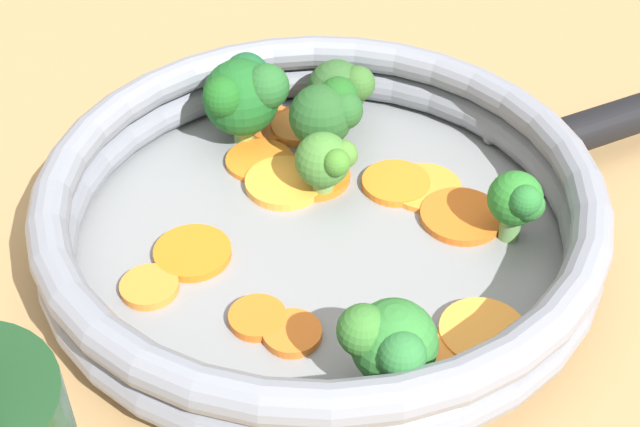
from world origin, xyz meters
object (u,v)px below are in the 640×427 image
carrot_slice_9 (259,161)px  broccoli_floret_0 (326,161)px  skillet (320,240)px  carrot_slice_4 (149,287)px  carrot_slice_10 (193,253)px  broccoli_floret_2 (244,93)px  carrot_slice_3 (396,183)px  broccoli_floret_3 (390,343)px  carrot_slice_1 (285,183)px  broccoli_floret_1 (341,90)px  carrot_slice_2 (292,333)px  carrot_slice_6 (415,359)px  carrot_slice_0 (274,124)px  carrot_slice_5 (483,333)px  broccoli_floret_5 (327,113)px  carrot_slice_11 (425,188)px  broccoli_floret_4 (518,201)px  carrot_slice_8 (461,216)px  carrot_slice_12 (312,176)px  carrot_slice_7 (257,318)px  carrot_slice_13 (299,128)px

carrot_slice_9 → broccoli_floret_0: 0.06m
skillet → carrot_slice_4: size_ratio=9.30×
carrot_slice_10 → broccoli_floret_2: size_ratio=0.71×
carrot_slice_3 → broccoli_floret_3: broccoli_floret_3 is taller
carrot_slice_1 → broccoli_floret_1: size_ratio=1.08×
broccoli_floret_1 → carrot_slice_2: bearing=102.5°
carrot_slice_6 → carrot_slice_0: bearing=-48.1°
carrot_slice_2 → carrot_slice_5: size_ratio=0.68×
skillet → broccoli_floret_5: broccoli_floret_5 is taller
carrot_slice_0 → carrot_slice_1: size_ratio=0.81×
carrot_slice_11 → skillet: bearing=52.9°
carrot_slice_11 → broccoli_floret_4: 0.07m
carrot_slice_8 → carrot_slice_9: same height
carrot_slice_4 → carrot_slice_12: 0.13m
skillet → broccoli_floret_2: (0.08, -0.07, 0.04)m
carrot_slice_7 → carrot_slice_9: size_ratio=0.70×
carrot_slice_2 → carrot_slice_4: size_ratio=0.96×
carrot_slice_1 → carrot_slice_3: 0.07m
carrot_slice_5 → broccoli_floret_0: bearing=-34.5°
broccoli_floret_4 → carrot_slice_1: bearing=0.3°
carrot_slice_4 → carrot_slice_5: (-0.17, -0.03, 0.00)m
carrot_slice_0 → carrot_slice_9: (-0.01, 0.04, -0.00)m
carrot_slice_10 → carrot_slice_8: bearing=-147.7°
carrot_slice_4 → carrot_slice_6: bearing=-179.1°
skillet → carrot_slice_10: bearing=35.3°
carrot_slice_1 → carrot_slice_11: 0.08m
carrot_slice_3 → carrot_slice_13: carrot_slice_13 is taller
carrot_slice_5 → carrot_slice_6: carrot_slice_5 is taller
carrot_slice_11 → carrot_slice_12: bearing=11.4°
carrot_slice_7 → carrot_slice_6: bearing=-178.3°
carrot_slice_5 → broccoli_floret_2: (0.18, -0.11, 0.03)m
carrot_slice_13 → carrot_slice_11: bearing=162.6°
broccoli_floret_4 → carrot_slice_13: bearing=-20.0°
carrot_slice_8 → carrot_slice_0: bearing=-18.8°
carrot_slice_11 → carrot_slice_10: bearing=44.2°
carrot_slice_13 → carrot_slice_7: bearing=104.6°
skillet → carrot_slice_12: size_ratio=6.24×
broccoli_floret_0 → broccoli_floret_2: 0.08m
carrot_slice_4 → carrot_slice_9: size_ratio=0.74×
carrot_slice_13 → broccoli_floret_0: 0.07m
broccoli_floret_2 → broccoli_floret_4: 0.18m
carrot_slice_4 → carrot_slice_9: carrot_slice_4 is taller
carrot_slice_3 → carrot_slice_12: size_ratio=0.89×
carrot_slice_0 → broccoli_floret_5: size_ratio=0.74×
broccoli_floret_5 → carrot_slice_1: bearing=69.9°
skillet → carrot_slice_3: carrot_slice_3 is taller
carrot_slice_13 → broccoli_floret_4: bearing=160.0°
carrot_slice_8 → skillet: bearing=29.6°
carrot_slice_1 → carrot_slice_12: size_ratio=1.03×
carrot_slice_12 → broccoli_floret_5: 0.04m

